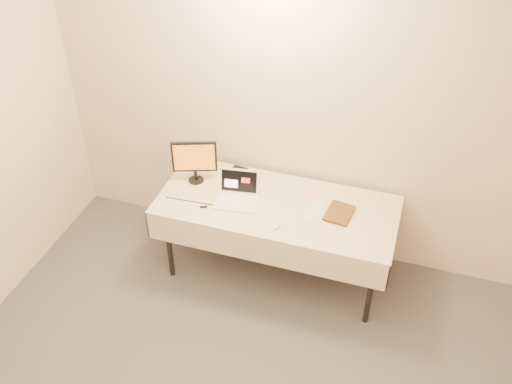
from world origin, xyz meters
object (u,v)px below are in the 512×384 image
(book, at_px, (328,198))
(monitor, at_px, (194,159))
(laptop, at_px, (238,193))
(table, at_px, (277,210))

(book, bearing_deg, monitor, -175.64)
(laptop, height_order, book, book)
(laptop, xyz_separation_m, monitor, (-0.40, 0.12, 0.16))
(laptop, height_order, monitor, monitor)
(table, relative_size, laptop, 5.27)
(monitor, distance_m, book, 1.11)
(table, relative_size, monitor, 5.02)
(monitor, bearing_deg, book, -22.56)
(table, bearing_deg, book, 5.67)
(laptop, xyz_separation_m, book, (0.70, 0.07, 0.07))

